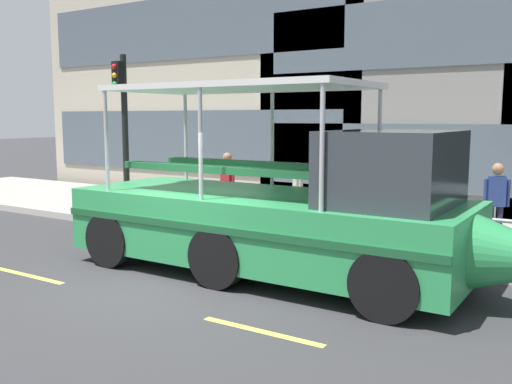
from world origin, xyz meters
TOP-DOWN VIEW (x-y plane):
  - ground_plane at (0.00, 0.00)m, footprint 120.00×120.00m
  - sidewalk at (0.00, 5.60)m, footprint 32.00×4.80m
  - curb_edge at (0.00, 3.11)m, footprint 32.00×0.18m
  - lane_centreline at (-0.00, -0.89)m, footprint 25.80×0.12m
  - curb_guardrail at (0.95, 3.45)m, footprint 12.10×0.09m
  - traffic_light_pole at (-4.82, 3.82)m, footprint 0.24×0.46m
  - duck_tour_boat at (1.49, 1.49)m, footprint 8.77×2.61m
  - pedestrian_near_bow at (4.17, 4.90)m, footprint 0.46×0.27m
  - pedestrian_mid_left at (1.35, 4.06)m, footprint 0.21×0.45m
  - pedestrian_mid_right at (-0.24, 4.92)m, footprint 0.34×0.31m
  - pedestrian_near_stern at (-2.11, 4.68)m, footprint 0.48×0.24m

SIDE VIEW (x-z plane):
  - ground_plane at x=0.00m, z-range 0.00..0.00m
  - lane_centreline at x=0.00m, z-range 0.00..0.01m
  - sidewalk at x=0.00m, z-range 0.00..0.18m
  - curb_edge at x=0.00m, z-range 0.00..0.18m
  - curb_guardrail at x=0.95m, z-range 0.33..1.17m
  - duck_tour_boat at x=1.49m, z-range -0.57..2.74m
  - pedestrian_mid_right at x=-0.24m, z-range 0.34..1.84m
  - pedestrian_mid_left at x=1.35m, z-range 0.34..1.90m
  - pedestrian_near_bow at x=4.17m, z-range 0.35..2.04m
  - pedestrian_near_stern at x=-2.11m, z-range 0.35..2.04m
  - traffic_light_pole at x=-4.82m, z-range 0.62..4.78m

